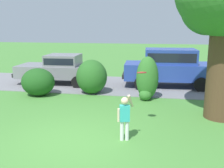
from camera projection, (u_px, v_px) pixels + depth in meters
The scene contains 9 objects.
ground_plane at pixel (70, 142), 7.01m from camera, with size 80.00×80.00×0.00m, color #478438.
driveway_strip at pixel (115, 85), 13.76m from camera, with size 28.00×4.40×0.02m, color slate.
shrub_near_tree at pixel (38, 83), 11.62m from camera, with size 1.48×1.29×1.22m.
shrub_centre_left at pixel (92, 77), 11.88m from camera, with size 1.41×1.31×1.56m.
shrub_centre at pixel (147, 79), 10.93m from camera, with size 0.93×0.91×1.81m.
parked_sedan at pixel (60, 68), 13.98m from camera, with size 4.48×2.25×1.56m.
parked_suv at pixel (170, 66), 13.19m from camera, with size 4.79×2.30×1.92m.
child_thrower at pixel (125, 115), 6.97m from camera, with size 0.41×0.34×1.29m.
frisbee at pixel (142, 73), 7.78m from camera, with size 0.29×0.28×0.12m.
Camera 1 is at (2.26, -6.20, 3.04)m, focal length 41.98 mm.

